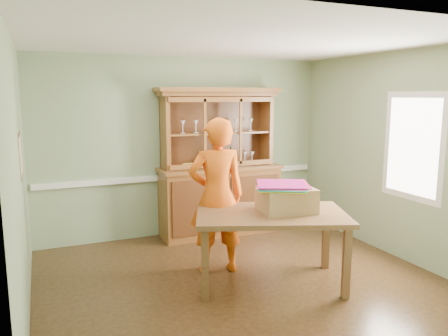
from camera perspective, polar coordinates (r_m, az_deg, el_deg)
name	(u,v)px	position (r m, az deg, el deg)	size (l,w,h in m)	color
floor	(240,280)	(5.27, 2.08, -14.39)	(4.50, 4.50, 0.00)	#4D3419
ceiling	(241,41)	(4.85, 2.28, 16.20)	(4.50, 4.50, 0.00)	white
wall_back	(185,147)	(6.73, -5.10, 2.78)	(4.50, 4.50, 0.00)	gray
wall_left	(19,181)	(4.43, -25.18, -1.59)	(4.00, 4.00, 0.00)	gray
wall_right	(395,155)	(6.18, 21.43, 1.56)	(4.00, 4.00, 0.00)	gray
wall_front	(362,208)	(3.22, 17.55, -5.00)	(4.50, 4.50, 0.00)	gray
chair_rail	(186,176)	(6.77, -4.98, -1.03)	(4.41, 0.05, 0.08)	white
framed_map	(21,156)	(4.70, -24.99, 1.48)	(0.03, 0.60, 0.46)	#351F15
window_panel	(412,146)	(5.93, 23.40, 2.59)	(0.03, 0.96, 1.36)	white
china_hutch	(219,183)	(6.74, -0.61, -2.03)	(1.91, 0.63, 2.24)	brown
dining_table	(271,221)	(4.97, 6.19, -6.89)	(1.91, 1.53, 0.83)	brown
cardboard_box	(286,200)	(4.98, 8.15, -4.11)	(0.59, 0.47, 0.27)	tan
kite_stack	(283,186)	(4.93, 7.70, -2.29)	(0.71, 0.71, 0.05)	yellow
person	(217,196)	(5.24, -0.96, -3.68)	(0.68, 0.45, 1.88)	#E2560E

